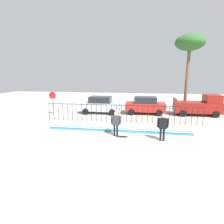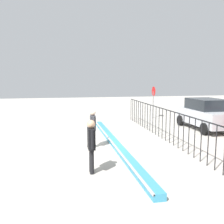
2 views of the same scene
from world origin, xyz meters
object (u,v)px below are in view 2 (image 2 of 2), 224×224
(stop_sign, at_px, (153,98))
(parked_car_silver, at_px, (206,114))
(camera_operator, at_px, (91,141))
(skateboarder, at_px, (93,125))
(skateboard, at_px, (90,149))

(stop_sign, bearing_deg, parked_car_silver, 18.36)
(camera_operator, height_order, stop_sign, stop_sign)
(skateboarder, height_order, skateboard, skateboarder)
(parked_car_silver, bearing_deg, stop_sign, -161.71)
(camera_operator, distance_m, parked_car_silver, 9.76)
(skateboarder, relative_size, parked_car_silver, 0.41)
(skateboarder, xyz_separation_m, skateboard, (0.45, -0.18, -0.99))
(stop_sign, bearing_deg, skateboarder, -37.15)
(skateboarder, distance_m, stop_sign, 9.53)
(skateboarder, distance_m, skateboard, 1.10)
(skateboard, bearing_deg, stop_sign, 147.57)
(parked_car_silver, bearing_deg, camera_operator, -53.15)
(camera_operator, bearing_deg, stop_sign, 13.57)
(camera_operator, distance_m, stop_sign, 12.40)
(skateboard, bearing_deg, camera_operator, -1.55)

